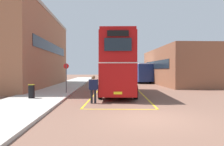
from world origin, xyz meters
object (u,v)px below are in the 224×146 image
at_px(single_deck_bus, 137,72).
at_px(pedestrian_boarding, 93,87).
at_px(bus_stop_sign, 66,75).
at_px(double_decker_bus, 118,64).
at_px(litter_bin, 32,91).

height_order(single_deck_bus, pedestrian_boarding, single_deck_bus).
bearing_deg(single_deck_bus, bus_stop_sign, -117.72).
xyz_separation_m(pedestrian_boarding, bus_stop_sign, (-2.48, 4.76, 0.63)).
relative_size(double_decker_bus, litter_bin, 10.59).
bearing_deg(bus_stop_sign, pedestrian_boarding, -62.47).
relative_size(litter_bin, bus_stop_sign, 0.38).
distance_m(pedestrian_boarding, bus_stop_sign, 5.41).
xyz_separation_m(double_decker_bus, pedestrian_boarding, (-1.83, -4.79, -1.52)).
distance_m(pedestrian_boarding, litter_bin, 4.53).
xyz_separation_m(single_deck_bus, litter_bin, (-10.55, -19.94, -1.03)).
bearing_deg(pedestrian_boarding, bus_stop_sign, 117.53).
xyz_separation_m(double_decker_bus, litter_bin, (-6.08, -3.25, -1.91)).
relative_size(double_decker_bus, single_deck_bus, 1.06).
distance_m(litter_bin, bus_stop_sign, 3.81).
height_order(single_deck_bus, litter_bin, single_deck_bus).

